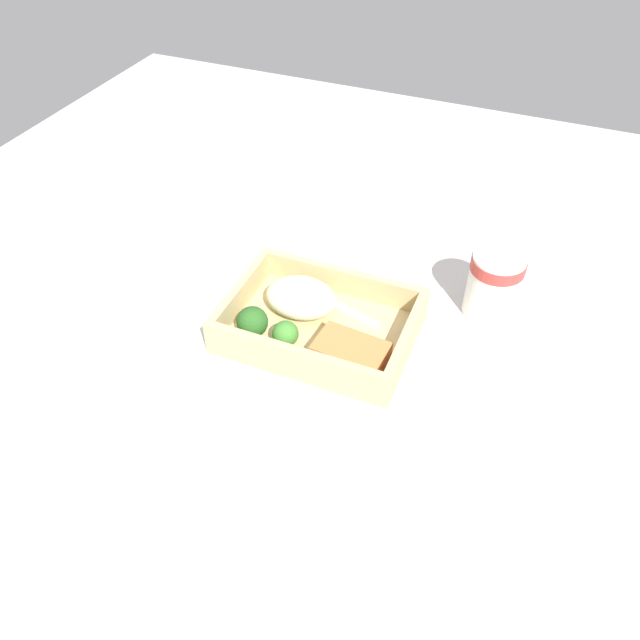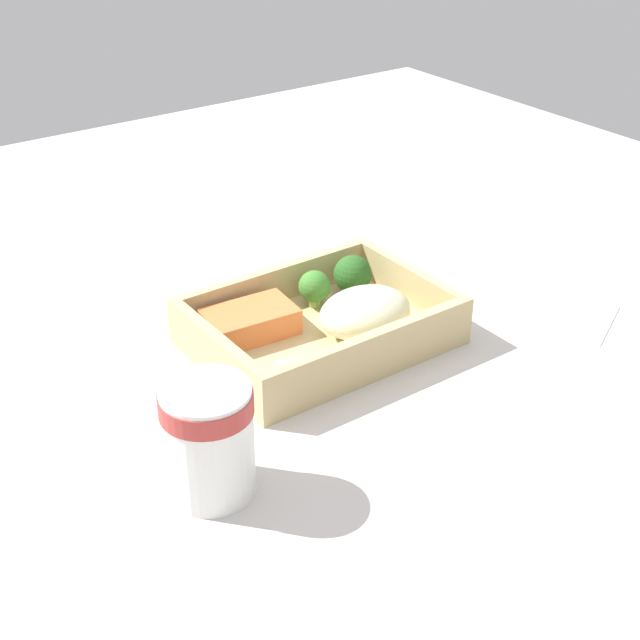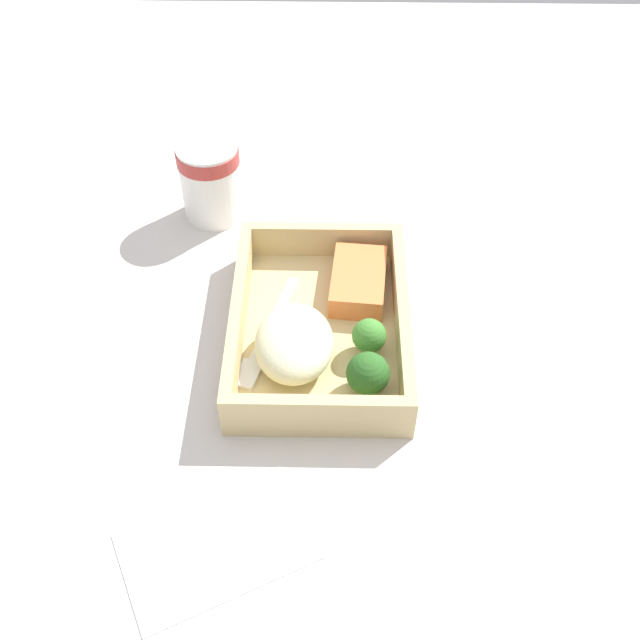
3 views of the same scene
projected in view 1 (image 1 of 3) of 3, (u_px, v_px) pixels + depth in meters
The scene contains 10 objects.
ground_plane at pixel (320, 339), 86.86cm from camera, with size 160.00×160.00×2.00cm, color beige.
takeout_tray at pixel (320, 331), 85.76cm from camera, with size 25.34×18.12×1.20cm, color tan.
tray_rim at pixel (320, 317), 83.99cm from camera, with size 25.34×18.12×3.98cm.
salmon_fillet at pixel (350, 353), 80.03cm from camera, with size 9.20×5.72×2.75cm, color orange.
mashed_potatoes at pixel (301, 297), 86.56cm from camera, with size 10.12×7.88×4.54cm, color beige.
broccoli_floret_1 at pixel (252, 322), 82.69cm from camera, with size 4.24×4.24×4.59cm.
broccoli_floret_2 at pixel (285, 334), 81.24cm from camera, with size 3.49×3.49×4.10cm.
fork at pixel (326, 299), 89.36cm from camera, with size 15.61×6.11×0.44cm.
paper_cup at pixel (494, 282), 85.81cm from camera, with size 7.42×7.42×9.86cm.
receipt_slip at pixel (201, 259), 98.29cm from camera, with size 9.61×15.76×0.24cm, color white.
Camera 1 is at (-23.39, 56.84, 60.43)cm, focal length 35.00 mm.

